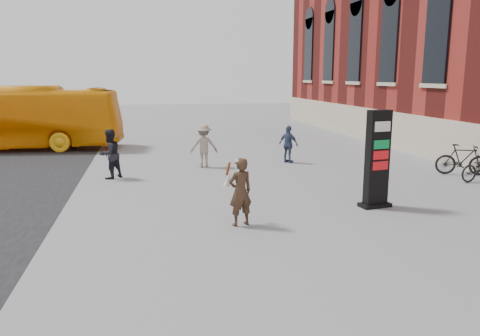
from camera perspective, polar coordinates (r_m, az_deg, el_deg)
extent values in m
plane|color=#9E9EA3|center=(11.24, 3.02, -7.35)|extent=(100.00, 100.00, 0.00)
cube|color=beige|center=(20.50, 25.05, 2.64)|extent=(0.18, 44.00, 1.80)
cube|color=black|center=(13.26, 16.38, 1.03)|extent=(0.68, 0.36, 2.68)
cube|color=black|center=(13.53, 16.08, -4.33)|extent=(0.91, 0.56, 0.11)
cube|color=white|center=(13.14, 16.60, 4.94)|extent=(0.52, 0.37, 0.27)
cube|color=#086730|center=(13.19, 16.49, 2.86)|extent=(0.52, 0.37, 0.24)
cube|color=#B10E13|center=(13.24, 16.42, 1.62)|extent=(0.52, 0.37, 0.24)
cube|color=#B10E13|center=(13.29, 16.35, 0.39)|extent=(0.52, 0.37, 0.24)
imported|color=#301C13|center=(11.23, 0.04, -2.93)|extent=(0.70, 0.56, 1.67)
cylinder|color=white|center=(11.06, 0.04, 0.88)|extent=(0.23, 0.23, 0.06)
cone|color=white|center=(11.46, 0.35, -1.10)|extent=(0.24, 0.28, 0.40)
cylinder|color=maroon|center=(11.41, 0.35, 0.10)|extent=(0.12, 0.16, 0.34)
cone|color=white|center=(11.28, -1.44, -1.30)|extent=(0.27, 0.24, 0.40)
cylinder|color=maroon|center=(11.23, -1.45, -0.08)|extent=(0.16, 0.12, 0.34)
imported|color=#FCA60F|center=(25.69, -26.85, 5.46)|extent=(11.32, 3.84, 3.09)
imported|color=black|center=(17.02, -15.58, 1.64)|extent=(1.07, 1.06, 1.74)
imported|color=gray|center=(18.60, -4.43, 2.73)|extent=(1.13, 0.68, 1.70)
imported|color=#384567|center=(19.54, 5.94, 2.90)|extent=(0.86, 0.95, 1.55)
imported|color=black|center=(18.89, 25.50, 0.93)|extent=(1.94, 1.22, 1.13)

